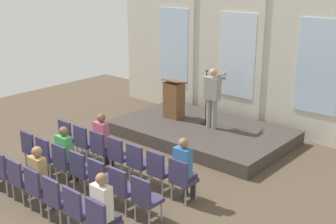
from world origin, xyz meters
name	(u,v)px	position (x,y,z in m)	size (l,w,h in m)	color
ground_plane	(72,197)	(0.00, 0.00, 0.00)	(16.32, 16.32, 0.00)	brown
rear_partition	(240,51)	(0.03, 6.27, 2.24)	(9.24, 0.14, 4.49)	beige
stage_platform	(201,132)	(0.00, 4.50, 0.18)	(4.76, 2.95, 0.36)	#3F3833
speaker	(213,94)	(0.28, 4.59, 1.33)	(0.52, 0.69, 1.67)	gray
mic_stand	(206,112)	(-0.07, 4.78, 0.69)	(0.28, 0.28, 1.55)	black
lectern	(174,99)	(-1.11, 4.62, 0.91)	(0.60, 0.48, 1.16)	brown
chair_r0_c0	(69,135)	(-1.84, 1.35, 0.53)	(0.46, 0.44, 0.94)	#99999E
chair_r0_c1	(84,141)	(-1.22, 1.35, 0.53)	(0.46, 0.44, 0.94)	#99999E
chair_r0_c2	(101,147)	(-0.61, 1.35, 0.53)	(0.46, 0.44, 0.94)	#99999E
audience_r0_c2	(103,138)	(-0.61, 1.43, 0.75)	(0.36, 0.39, 1.36)	#2D2D33
chair_r0_c3	(119,154)	(0.00, 1.35, 0.53)	(0.46, 0.44, 0.94)	#99999E
chair_r0_c4	(138,161)	(0.61, 1.35, 0.53)	(0.46, 0.44, 0.94)	#99999E
chair_r0_c5	(159,169)	(1.22, 1.35, 0.53)	(0.46, 0.44, 0.94)	#99999E
chair_r0_c6	(182,177)	(1.84, 1.35, 0.53)	(0.46, 0.44, 0.94)	#99999E
audience_r0_c6	(184,166)	(1.84, 1.43, 0.76)	(0.36, 0.39, 1.37)	#2D2D33
chair_r1_c0	(32,147)	(-1.84, 0.29, 0.53)	(0.46, 0.44, 0.94)	#99999E
chair_r1_c1	(47,154)	(-1.22, 0.29, 0.53)	(0.46, 0.44, 0.94)	#99999E
chair_r1_c2	(64,161)	(-0.61, 0.29, 0.53)	(0.46, 0.44, 0.94)	#99999E
audience_r1_c2	(66,152)	(-0.61, 0.37, 0.73)	(0.36, 0.39, 1.32)	#2D2D33
chair_r1_c3	(82,169)	(0.00, 0.29, 0.53)	(0.46, 0.44, 0.94)	#99999E
chair_r1_c4	(101,178)	(0.61, 0.29, 0.53)	(0.46, 0.44, 0.94)	#99999E
chair_r1_c5	(122,187)	(1.22, 0.29, 0.53)	(0.46, 0.44, 0.94)	#99999E
chair_r1_c6	(145,197)	(1.84, 0.29, 0.53)	(0.46, 0.44, 0.94)	#99999E
chair_r2_c1	(5,169)	(-1.22, -0.77, 0.53)	(0.46, 0.44, 0.94)	#99999E
chair_r2_c2	(21,178)	(-0.61, -0.77, 0.53)	(0.46, 0.44, 0.94)	#99999E
chair_r2_c3	(38,187)	(0.00, -0.77, 0.53)	(0.46, 0.44, 0.94)	#99999E
audience_r2_c3	(41,175)	(0.00, -0.69, 0.75)	(0.36, 0.39, 1.36)	#2D2D33
chair_r2_c4	(57,197)	(0.61, -0.77, 0.53)	(0.46, 0.44, 0.94)	#99999E
chair_r2_c5	(78,208)	(1.22, -0.77, 0.53)	(0.46, 0.44, 0.94)	#99999E
chair_r2_c6	(101,220)	(1.84, -0.77, 0.53)	(0.46, 0.44, 0.94)	#99999E
audience_r2_c6	(104,206)	(1.84, -0.70, 0.76)	(0.36, 0.39, 1.38)	#2D2D33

